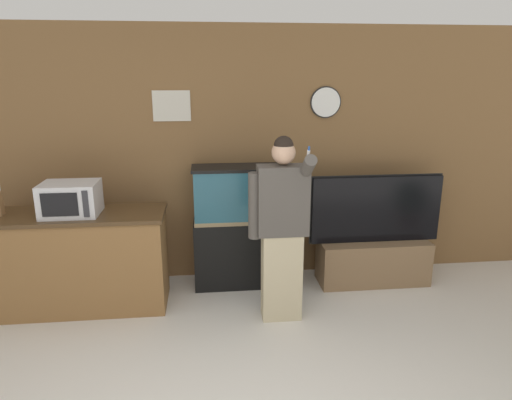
{
  "coord_description": "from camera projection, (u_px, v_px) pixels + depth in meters",
  "views": [
    {
      "loc": [
        -0.03,
        -1.54,
        2.14
      ],
      "look_at": [
        0.39,
        2.32,
        1.05
      ],
      "focal_mm": 32.0,
      "sensor_mm": 36.0,
      "label": 1
    }
  ],
  "objects": [
    {
      "name": "aquarium_on_stand",
      "position": [
        241.0,
        227.0,
        4.63
      ],
      "size": [
        0.95,
        0.37,
        1.25
      ],
      "color": "black",
      "rests_on": "ground_plane"
    },
    {
      "name": "tv_on_stand",
      "position": [
        373.0,
        251.0,
        4.75
      ],
      "size": [
        1.36,
        0.4,
        1.15
      ],
      "color": "brown",
      "rests_on": "ground_plane"
    },
    {
      "name": "counter_island",
      "position": [
        72.0,
        261.0,
        4.2
      ],
      "size": [
        1.73,
        0.6,
        0.92
      ],
      "color": "brown",
      "rests_on": "ground_plane"
    },
    {
      "name": "microwave",
      "position": [
        70.0,
        199.0,
        4.01
      ],
      "size": [
        0.48,
        0.37,
        0.29
      ],
      "color": "silver",
      "rests_on": "counter_island"
    },
    {
      "name": "wall_back_paneled",
      "position": [
        211.0,
        157.0,
        4.69
      ],
      "size": [
        10.0,
        0.08,
        2.6
      ],
      "color": "brown",
      "rests_on": "ground_plane"
    },
    {
      "name": "person_standing",
      "position": [
        281.0,
        227.0,
        3.91
      ],
      "size": [
        0.52,
        0.39,
        1.64
      ],
      "color": "#BCAD89",
      "rests_on": "ground_plane"
    }
  ]
}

